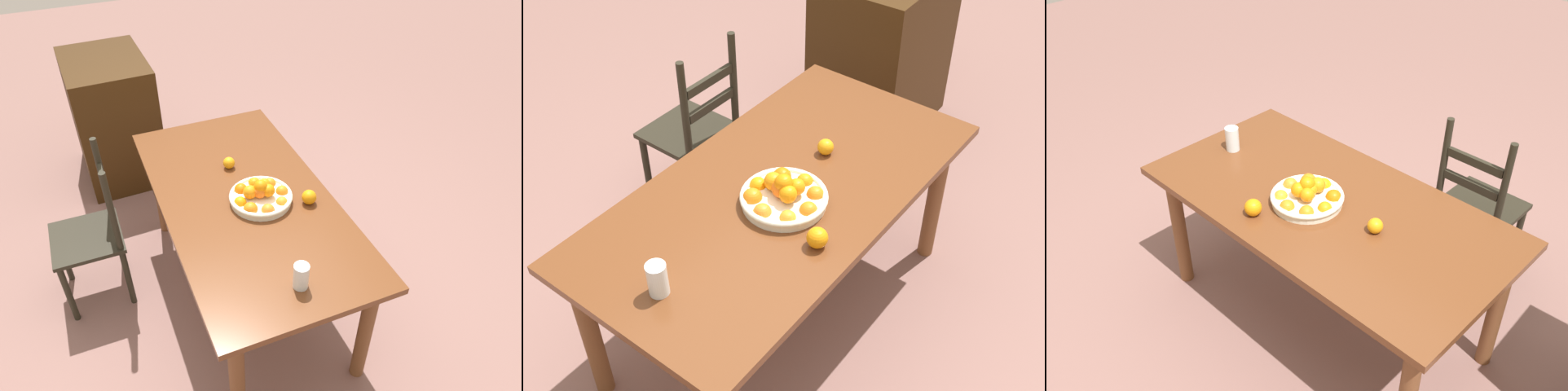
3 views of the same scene
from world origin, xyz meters
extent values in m
plane|color=#815C56|center=(0.00, 0.00, 0.00)|extent=(12.00, 12.00, 0.00)
cube|color=brown|center=(0.00, 0.00, 0.73)|extent=(1.70, 0.87, 0.04)
cylinder|color=brown|center=(0.75, -0.34, 0.36)|extent=(0.07, 0.07, 0.71)
cylinder|color=brown|center=(-0.75, 0.34, 0.36)|extent=(0.07, 0.07, 0.71)
cylinder|color=brown|center=(0.75, 0.34, 0.36)|extent=(0.07, 0.07, 0.71)
cube|color=black|center=(0.35, 0.84, 0.45)|extent=(0.39, 0.39, 0.03)
cylinder|color=black|center=(0.52, 1.01, 0.22)|extent=(0.04, 0.04, 0.44)
cylinder|color=black|center=(0.18, 1.01, 0.22)|extent=(0.04, 0.04, 0.44)
cylinder|color=black|center=(0.51, 0.68, 0.22)|extent=(0.04, 0.04, 0.44)
cylinder|color=black|center=(0.18, 0.68, 0.22)|extent=(0.04, 0.04, 0.44)
cylinder|color=black|center=(0.51, 0.68, 0.72)|extent=(0.04, 0.04, 0.52)
cylinder|color=black|center=(0.18, 0.68, 0.72)|extent=(0.04, 0.04, 0.52)
cube|color=black|center=(0.35, 0.68, 0.67)|extent=(0.30, 0.03, 0.04)
cube|color=black|center=(0.35, 0.68, 0.81)|extent=(0.30, 0.03, 0.04)
cube|color=#36200B|center=(1.59, 0.48, 0.48)|extent=(0.77, 0.60, 0.96)
cylinder|color=silver|center=(-0.06, -0.07, 0.76)|extent=(0.32, 0.32, 0.04)
torus|color=silver|center=(-0.06, -0.07, 0.78)|extent=(0.33, 0.33, 0.02)
sphere|color=orange|center=(0.06, -0.08, 0.78)|extent=(0.07, 0.07, 0.07)
sphere|color=orange|center=(0.03, 0.01, 0.78)|extent=(0.07, 0.07, 0.07)
sphere|color=orange|center=(-0.07, 0.05, 0.78)|extent=(0.07, 0.07, 0.07)
sphere|color=orange|center=(-0.14, 0.02, 0.78)|extent=(0.08, 0.08, 0.08)
sphere|color=orange|center=(-0.18, -0.06, 0.78)|extent=(0.07, 0.07, 0.07)
sphere|color=orange|center=(-0.14, -0.15, 0.78)|extent=(0.06, 0.06, 0.06)
sphere|color=orange|center=(-0.07, -0.18, 0.78)|extent=(0.07, 0.07, 0.07)
sphere|color=orange|center=(0.02, -0.15, 0.78)|extent=(0.07, 0.07, 0.07)
sphere|color=orange|center=(-0.06, -0.07, 0.85)|extent=(0.07, 0.07, 0.07)
sphere|color=orange|center=(-0.06, -0.06, 0.82)|extent=(0.07, 0.07, 0.07)
sphere|color=orange|center=(-0.05, -0.01, 0.82)|extent=(0.07, 0.07, 0.07)
sphere|color=orange|center=(-0.08, -0.10, 0.82)|extent=(0.07, 0.07, 0.07)
sphere|color=orange|center=(-0.04, -0.06, 0.82)|extent=(0.06, 0.06, 0.06)
sphere|color=orange|center=(-0.02, -0.10, 0.82)|extent=(0.06, 0.06, 0.06)
sphere|color=orange|center=(-0.16, -0.29, 0.78)|extent=(0.08, 0.08, 0.08)
sphere|color=orange|center=(0.29, -0.01, 0.78)|extent=(0.07, 0.07, 0.07)
cylinder|color=silver|center=(-0.65, -0.01, 0.81)|extent=(0.07, 0.07, 0.13)
camera|label=1|loc=(-1.88, 0.69, 2.40)|focal=33.72mm
camera|label=2|loc=(-1.60, -1.24, 2.48)|focal=47.48mm
camera|label=3|loc=(1.41, -1.56, 2.31)|focal=39.82mm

